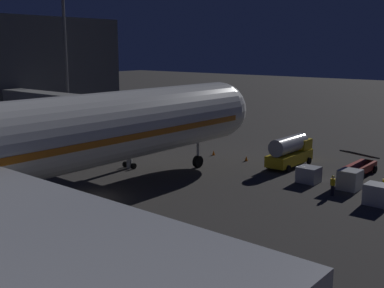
{
  "coord_description": "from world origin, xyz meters",
  "views": [
    {
      "loc": [
        -29.75,
        22.68,
        11.89
      ],
      "look_at": [
        -3.0,
        -9.19,
        3.5
      ],
      "focal_mm": 44.73,
      "sensor_mm": 36.0,
      "label": 1
    }
  ],
  "objects_px": {
    "baggage_container_mid_row": "(378,194)",
    "apron_floodlight_mast": "(66,54)",
    "ground_crew_by_belt_loader": "(333,185)",
    "fuel_tanker": "(290,150)",
    "traffic_cone_nose_port": "(246,158)",
    "jet_bridge": "(79,108)",
    "traffic_cone_nose_starboard": "(214,153)",
    "belt_loader": "(360,166)",
    "baggage_container_near_belt": "(309,175)",
    "baggage_container_spare": "(350,180)"
  },
  "relations": [
    {
      "from": "fuel_tanker",
      "to": "baggage_container_spare",
      "type": "bearing_deg",
      "value": 152.98
    },
    {
      "from": "fuel_tanker",
      "to": "baggage_container_near_belt",
      "type": "bearing_deg",
      "value": 134.54
    },
    {
      "from": "belt_loader",
      "to": "jet_bridge",
      "type": "bearing_deg",
      "value": 25.04
    },
    {
      "from": "baggage_container_mid_row",
      "to": "traffic_cone_nose_starboard",
      "type": "bearing_deg",
      "value": -15.59
    },
    {
      "from": "apron_floodlight_mast",
      "to": "baggage_container_spare",
      "type": "xyz_separation_m",
      "value": [
        -40.27,
        0.44,
        -10.22
      ]
    },
    {
      "from": "jet_bridge",
      "to": "belt_loader",
      "type": "relative_size",
      "value": 2.98
    },
    {
      "from": "ground_crew_by_belt_loader",
      "to": "apron_floodlight_mast",
      "type": "bearing_deg",
      "value": -4.47
    },
    {
      "from": "jet_bridge",
      "to": "apron_floodlight_mast",
      "type": "xyz_separation_m",
      "value": [
        12.61,
        -7.54,
        5.56
      ]
    },
    {
      "from": "belt_loader",
      "to": "ground_crew_by_belt_loader",
      "type": "height_order",
      "value": "belt_loader"
    },
    {
      "from": "baggage_container_mid_row",
      "to": "baggage_container_spare",
      "type": "xyz_separation_m",
      "value": [
        3.26,
        -2.59,
        0.04
      ]
    },
    {
      "from": "traffic_cone_nose_port",
      "to": "baggage_container_spare",
      "type": "bearing_deg",
      "value": 166.35
    },
    {
      "from": "fuel_tanker",
      "to": "traffic_cone_nose_starboard",
      "type": "distance_m",
      "value": 9.24
    },
    {
      "from": "apron_floodlight_mast",
      "to": "baggage_container_near_belt",
      "type": "height_order",
      "value": "apron_floodlight_mast"
    },
    {
      "from": "fuel_tanker",
      "to": "traffic_cone_nose_starboard",
      "type": "bearing_deg",
      "value": 6.06
    },
    {
      "from": "baggage_container_spare",
      "to": "traffic_cone_nose_port",
      "type": "height_order",
      "value": "baggage_container_spare"
    },
    {
      "from": "ground_crew_by_belt_loader",
      "to": "traffic_cone_nose_port",
      "type": "distance_m",
      "value": 13.51
    },
    {
      "from": "ground_crew_by_belt_loader",
      "to": "fuel_tanker",
      "type": "bearing_deg",
      "value": -41.67
    },
    {
      "from": "jet_bridge",
      "to": "baggage_container_mid_row",
      "type": "distance_m",
      "value": 31.59
    },
    {
      "from": "jet_bridge",
      "to": "traffic_cone_nose_starboard",
      "type": "relative_size",
      "value": 44.09
    },
    {
      "from": "belt_loader",
      "to": "ground_crew_by_belt_loader",
      "type": "xyz_separation_m",
      "value": [
        -0.77,
        7.98,
        0.1
      ]
    },
    {
      "from": "baggage_container_near_belt",
      "to": "baggage_container_mid_row",
      "type": "bearing_deg",
      "value": 161.29
    },
    {
      "from": "belt_loader",
      "to": "traffic_cone_nose_starboard",
      "type": "height_order",
      "value": "belt_loader"
    },
    {
      "from": "ground_crew_by_belt_loader",
      "to": "traffic_cone_nose_port",
      "type": "height_order",
      "value": "ground_crew_by_belt_loader"
    },
    {
      "from": "traffic_cone_nose_port",
      "to": "baggage_container_near_belt",
      "type": "bearing_deg",
      "value": 159.67
    },
    {
      "from": "apron_floodlight_mast",
      "to": "ground_crew_by_belt_loader",
      "type": "distance_m",
      "value": 41.3
    },
    {
      "from": "baggage_container_near_belt",
      "to": "traffic_cone_nose_starboard",
      "type": "height_order",
      "value": "baggage_container_near_belt"
    },
    {
      "from": "fuel_tanker",
      "to": "traffic_cone_nose_starboard",
      "type": "xyz_separation_m",
      "value": [
        9.09,
        0.97,
        -1.37
      ]
    },
    {
      "from": "apron_floodlight_mast",
      "to": "ground_crew_by_belt_loader",
      "type": "height_order",
      "value": "apron_floodlight_mast"
    },
    {
      "from": "baggage_container_near_belt",
      "to": "traffic_cone_nose_port",
      "type": "height_order",
      "value": "baggage_container_near_belt"
    },
    {
      "from": "traffic_cone_nose_starboard",
      "to": "apron_floodlight_mast",
      "type": "bearing_deg",
      "value": 6.41
    },
    {
      "from": "traffic_cone_nose_port",
      "to": "belt_loader",
      "type": "bearing_deg",
      "value": -168.93
    },
    {
      "from": "belt_loader",
      "to": "baggage_container_near_belt",
      "type": "height_order",
      "value": "belt_loader"
    },
    {
      "from": "fuel_tanker",
      "to": "baggage_container_mid_row",
      "type": "xyz_separation_m",
      "value": [
        -11.14,
        6.61,
        -0.84
      ]
    },
    {
      "from": "apron_floodlight_mast",
      "to": "traffic_cone_nose_port",
      "type": "distance_m",
      "value": 29.84
    },
    {
      "from": "baggage_container_mid_row",
      "to": "apron_floodlight_mast",
      "type": "bearing_deg",
      "value": -3.98
    },
    {
      "from": "fuel_tanker",
      "to": "baggage_container_mid_row",
      "type": "relative_size",
      "value": 3.37
    },
    {
      "from": "belt_loader",
      "to": "fuel_tanker",
      "type": "xyz_separation_m",
      "value": [
        6.76,
        1.28,
        0.8
      ]
    },
    {
      "from": "traffic_cone_nose_port",
      "to": "baggage_container_mid_row",
      "type": "bearing_deg",
      "value": 160.38
    },
    {
      "from": "jet_bridge",
      "to": "baggage_container_near_belt",
      "type": "distance_m",
      "value": 25.39
    },
    {
      "from": "baggage_container_mid_row",
      "to": "baggage_container_spare",
      "type": "bearing_deg",
      "value": -38.5
    },
    {
      "from": "baggage_container_near_belt",
      "to": "traffic_cone_nose_starboard",
      "type": "relative_size",
      "value": 3.3
    },
    {
      "from": "baggage_container_near_belt",
      "to": "baggage_container_spare",
      "type": "height_order",
      "value": "baggage_container_spare"
    },
    {
      "from": "baggage_container_spare",
      "to": "fuel_tanker",
      "type": "bearing_deg",
      "value": -27.02
    },
    {
      "from": "baggage_container_near_belt",
      "to": "traffic_cone_nose_starboard",
      "type": "xyz_separation_m",
      "value": [
        13.28,
        -3.29,
        -0.43
      ]
    },
    {
      "from": "jet_bridge",
      "to": "fuel_tanker",
      "type": "distance_m",
      "value": 23.02
    },
    {
      "from": "traffic_cone_nose_starboard",
      "to": "traffic_cone_nose_port",
      "type": "bearing_deg",
      "value": 180.0
    },
    {
      "from": "jet_bridge",
      "to": "baggage_container_mid_row",
      "type": "relative_size",
      "value": 13.04
    },
    {
      "from": "baggage_container_spare",
      "to": "traffic_cone_nose_starboard",
      "type": "distance_m",
      "value": 17.25
    },
    {
      "from": "apron_floodlight_mast",
      "to": "ground_crew_by_belt_loader",
      "type": "relative_size",
      "value": 11.18
    },
    {
      "from": "baggage_container_near_belt",
      "to": "baggage_container_spare",
      "type": "distance_m",
      "value": 3.7
    }
  ]
}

